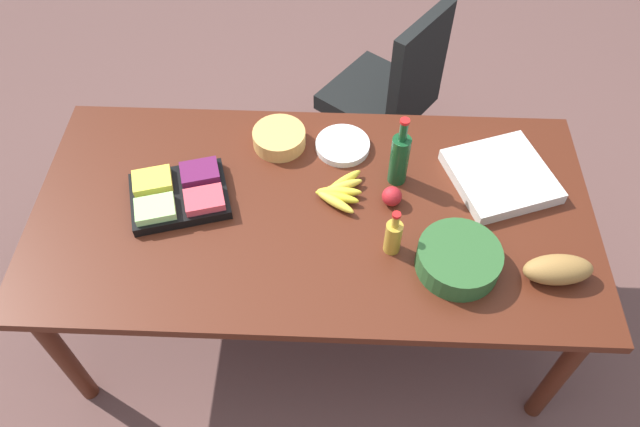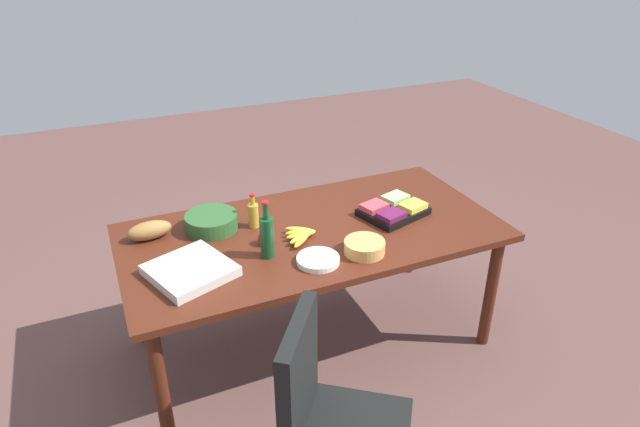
# 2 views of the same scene
# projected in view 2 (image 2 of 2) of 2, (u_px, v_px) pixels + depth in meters

# --- Properties ---
(ground_plane) EXTENTS (10.00, 10.00, 0.00)m
(ground_plane) POSITION_uv_depth(u_px,v_px,m) (313.00, 340.00, 3.47)
(ground_plane) COLOR brown
(conference_table) EXTENTS (2.11, 1.05, 0.80)m
(conference_table) POSITION_uv_depth(u_px,v_px,m) (313.00, 241.00, 3.13)
(conference_table) COLOR #4D1F11
(conference_table) RESTS_ON ground
(banana_bunch) EXTENTS (0.19, 0.24, 0.04)m
(banana_bunch) POSITION_uv_depth(u_px,v_px,m) (301.00, 235.00, 2.99)
(banana_bunch) COLOR yellow
(banana_bunch) RESTS_ON conference_table
(fruit_platter) EXTENTS (0.42, 0.37, 0.07)m
(fruit_platter) POSITION_uv_depth(u_px,v_px,m) (393.00, 210.00, 3.24)
(fruit_platter) COLOR black
(fruit_platter) RESTS_ON conference_table
(wine_bottle) EXTENTS (0.08, 0.08, 0.32)m
(wine_bottle) POSITION_uv_depth(u_px,v_px,m) (267.00, 236.00, 2.80)
(wine_bottle) COLOR #144622
(wine_bottle) RESTS_ON conference_table
(bread_loaf) EXTENTS (0.25, 0.13, 0.10)m
(bread_loaf) POSITION_uv_depth(u_px,v_px,m) (149.00, 230.00, 2.99)
(bread_loaf) COLOR olive
(bread_loaf) RESTS_ON conference_table
(apple_red) EXTENTS (0.08, 0.08, 0.08)m
(apple_red) POSITION_uv_depth(u_px,v_px,m) (265.00, 238.00, 2.94)
(apple_red) COLOR #AF1D24
(apple_red) RESTS_ON conference_table
(pizza_box) EXTENTS (0.46, 0.46, 0.05)m
(pizza_box) POSITION_uv_depth(u_px,v_px,m) (190.00, 270.00, 2.69)
(pizza_box) COLOR silver
(pizza_box) RESTS_ON conference_table
(chip_bowl) EXTENTS (0.26, 0.26, 0.07)m
(chip_bowl) POSITION_uv_depth(u_px,v_px,m) (364.00, 247.00, 2.87)
(chip_bowl) COLOR #E3A856
(chip_bowl) RESTS_ON conference_table
(salad_bowl) EXTENTS (0.31, 0.31, 0.09)m
(salad_bowl) POSITION_uv_depth(u_px,v_px,m) (211.00, 222.00, 3.08)
(salad_bowl) COLOR #2C592A
(salad_bowl) RESTS_ON conference_table
(dressing_bottle) EXTENTS (0.07, 0.07, 0.20)m
(dressing_bottle) POSITION_uv_depth(u_px,v_px,m) (253.00, 214.00, 3.09)
(dressing_bottle) COLOR gold
(dressing_bottle) RESTS_ON conference_table
(paper_plate_stack) EXTENTS (0.22, 0.22, 0.03)m
(paper_plate_stack) POSITION_uv_depth(u_px,v_px,m) (318.00, 260.00, 2.79)
(paper_plate_stack) COLOR white
(paper_plate_stack) RESTS_ON conference_table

